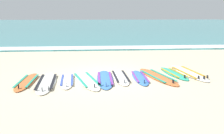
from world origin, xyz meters
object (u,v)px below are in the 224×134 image
surfboard_0 (27,82)px  surfboard_4 (105,79)px  surfboard_3 (86,80)px  surfboard_6 (140,77)px  surfboard_9 (188,73)px  surfboard_5 (120,77)px  surfboard_1 (46,82)px  surfboard_2 (67,81)px  surfboard_8 (174,73)px  surfboard_7 (157,76)px

surfboard_0 → surfboard_4: same height
surfboard_3 → surfboard_6: bearing=6.0°
surfboard_4 → surfboard_9: bearing=10.4°
surfboard_5 → surfboard_6: (0.71, -0.12, 0.00)m
surfboard_9 → surfboard_3: bearing=-169.9°
surfboard_1 → surfboard_4: 2.03m
surfboard_9 → surfboard_2: bearing=-171.0°
surfboard_2 → surfboard_6: 2.64m
surfboard_5 → surfboard_1: bearing=-169.2°
surfboard_5 → surfboard_8: size_ratio=1.08×
surfboard_1 → surfboard_9: 5.43m
surfboard_4 → surfboard_7: 1.98m
surfboard_6 → surfboard_8: size_ratio=0.98×
surfboard_6 → surfboard_7: size_ratio=0.77×
surfboard_1 → surfboard_3: bearing=7.3°
surfboard_7 → surfboard_9: bearing=17.1°
surfboard_4 → surfboard_5: size_ratio=1.07×
surfboard_9 → surfboard_0: bearing=-172.9°
surfboard_7 → surfboard_4: bearing=-174.4°
surfboard_1 → surfboard_5: size_ratio=1.16×
surfboard_3 → surfboard_5: same height
surfboard_0 → surfboard_8: size_ratio=1.04×
surfboard_1 → surfboard_3: size_ratio=0.99×
surfboard_7 → surfboard_8: bearing=26.3°
surfboard_8 → surfboard_9: 0.62m
surfboard_3 → surfboard_9: size_ratio=0.98×
surfboard_4 → surfboard_8: bearing=11.7°
surfboard_5 → surfboard_6: size_ratio=1.10×
surfboard_6 → surfboard_2: bearing=-174.9°
surfboard_0 → surfboard_5: (3.30, 0.37, -0.00)m
surfboard_0 → surfboard_8: 5.48m
surfboard_8 → surfboard_9: bearing=4.7°
surfboard_4 → surfboard_6: 1.30m
surfboard_3 → surfboard_4: (0.66, 0.09, 0.00)m
surfboard_3 → surfboard_9: (4.00, 0.71, 0.00)m
surfboard_4 → surfboard_7: bearing=5.6°
surfboard_7 → surfboard_9: same height
surfboard_1 → surfboard_3: same height
surfboard_2 → surfboard_4: bearing=5.3°
surfboard_0 → surfboard_4: (2.71, 0.14, 0.00)m
surfboard_8 → surfboard_0: bearing=-172.6°
surfboard_7 → surfboard_8: same height
surfboard_2 → surfboard_8: bearing=9.6°
surfboard_0 → surfboard_1: 0.71m
surfboard_4 → surfboard_9: size_ratio=0.90×
surfboard_2 → surfboard_8: size_ratio=0.94×
surfboard_8 → surfboard_6: bearing=-162.3°
surfboard_4 → surfboard_0: bearing=-177.0°
surfboard_3 → surfboard_7: same height
surfboard_1 → surfboard_4: bearing=7.6°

